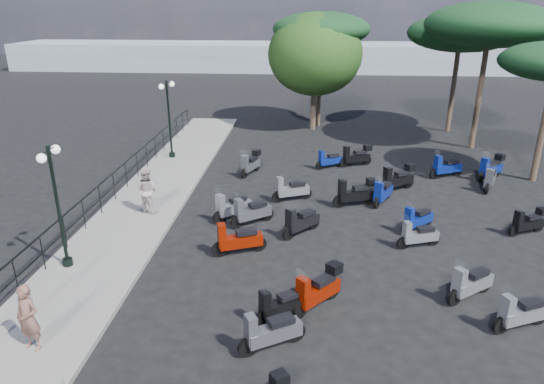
# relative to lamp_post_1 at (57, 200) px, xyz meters

# --- Properties ---
(ground) EXTENTS (120.00, 120.00, 0.00)m
(ground) POSITION_rel_lamp_post_1_xyz_m (7.26, 1.70, -2.27)
(ground) COLOR black
(ground) RESTS_ON ground
(sidewalk) EXTENTS (3.00, 30.00, 0.15)m
(sidewalk) POSITION_rel_lamp_post_1_xyz_m (0.76, 4.70, -2.19)
(sidewalk) COLOR slate
(sidewalk) RESTS_ON ground
(railing) EXTENTS (0.04, 26.04, 1.10)m
(railing) POSITION_rel_lamp_post_1_xyz_m (-0.54, 4.50, -1.37)
(railing) COLOR black
(railing) RESTS_ON sidewalk
(lamp_post_1) EXTENTS (0.30, 1.09, 3.71)m
(lamp_post_1) POSITION_rel_lamp_post_1_xyz_m (0.00, 0.00, 0.00)
(lamp_post_1) COLOR black
(lamp_post_1) RESTS_ON sidewalk
(lamp_post_2) EXTENTS (0.55, 1.09, 3.84)m
(lamp_post_2) POSITION_rel_lamp_post_1_xyz_m (0.19, 10.95, 0.07)
(lamp_post_2) COLOR black
(lamp_post_2) RESTS_ON sidewalk
(woman) EXTENTS (0.67, 0.53, 1.61)m
(woman) POSITION_rel_lamp_post_1_xyz_m (0.97, -3.66, -1.31)
(woman) COLOR brown
(woman) RESTS_ON sidewalk
(pedestrian_far) EXTENTS (1.01, 0.89, 1.73)m
(pedestrian_far) POSITION_rel_lamp_post_1_xyz_m (1.17, 4.09, -1.26)
(pedestrian_far) COLOR #BFA4A3
(pedestrian_far) RESTS_ON sidewalk
(scooter_2) EXTENTS (1.70, 0.86, 1.41)m
(scooter_2) POSITION_rel_lamp_post_1_xyz_m (4.94, 1.35, -1.78)
(scooter_2) COLOR black
(scooter_2) RESTS_ON ground
(scooter_3) EXTENTS (1.47, 1.13, 1.39)m
(scooter_3) POSITION_rel_lamp_post_1_xyz_m (5.11, 3.56, -1.79)
(scooter_3) COLOR black
(scooter_3) RESTS_ON ground
(scooter_4) EXTENTS (1.34, 1.29, 1.40)m
(scooter_4) POSITION_rel_lamp_post_1_xyz_m (4.36, 3.96, -1.78)
(scooter_4) COLOR black
(scooter_4) RESTS_ON ground
(scooter_5) EXTENTS (0.84, 1.59, 1.33)m
(scooter_5) POSITION_rel_lamp_post_1_xyz_m (4.44, 9.03, -1.77)
(scooter_5) COLOR black
(scooter_5) RESTS_ON ground
(scooter_7) EXTENTS (1.53, 0.98, 1.35)m
(scooter_7) POSITION_rel_lamp_post_1_xyz_m (6.34, -3.11, -1.80)
(scooter_7) COLOR black
(scooter_7) RESTS_ON ground
(scooter_8) EXTENTS (1.33, 1.00, 1.25)m
(scooter_8) POSITION_rel_lamp_post_1_xyz_m (6.49, -2.00, -1.83)
(scooter_8) COLOR black
(scooter_8) RESTS_ON ground
(scooter_9) EXTENTS (1.26, 1.36, 1.39)m
(scooter_9) POSITION_rel_lamp_post_1_xyz_m (6.90, 2.89, -1.79)
(scooter_9) COLOR black
(scooter_9) RESTS_ON ground
(scooter_10) EXTENTS (1.59, 0.82, 1.33)m
(scooter_10) POSITION_rel_lamp_post_1_xyz_m (6.45, 5.94, -1.81)
(scooter_10) COLOR black
(scooter_10) RESTS_ON ground
(scooter_11) EXTENTS (1.33, 0.87, 1.19)m
(scooter_11) POSITION_rel_lamp_post_1_xyz_m (8.10, 10.17, -1.86)
(scooter_11) COLOR black
(scooter_11) RESTS_ON ground
(scooter_13) EXTENTS (1.32, 1.42, 1.41)m
(scooter_13) POSITION_rel_lamp_post_1_xyz_m (7.43, -1.36, -1.74)
(scooter_13) COLOR black
(scooter_13) RESTS_ON ground
(scooter_14) EXTENTS (1.49, 0.70, 1.22)m
(scooter_14) POSITION_rel_lamp_post_1_xyz_m (10.73, 2.25, -1.84)
(scooter_14) COLOR black
(scooter_14) RESTS_ON ground
(scooter_15) EXTENTS (1.75, 0.84, 1.44)m
(scooter_15) POSITION_rel_lamp_post_1_xyz_m (8.99, 5.58, -1.72)
(scooter_15) COLOR black
(scooter_15) RESTS_ON ground
(scooter_16) EXTENTS (1.61, 1.12, 1.44)m
(scooter_16) POSITION_rel_lamp_post_1_xyz_m (10.90, 7.41, -1.73)
(scooter_16) COLOR black
(scooter_16) RESTS_ON ground
(scooter_17) EXTENTS (1.59, 0.86, 1.34)m
(scooter_17) POSITION_rel_lamp_post_1_xyz_m (9.43, 10.63, -1.76)
(scooter_17) COLOR black
(scooter_17) RESTS_ON ground
(scooter_20) EXTENTS (1.45, 1.09, 1.36)m
(scooter_20) POSITION_rel_lamp_post_1_xyz_m (11.51, -0.66, -1.80)
(scooter_20) COLOR black
(scooter_20) RESTS_ON ground
(scooter_21) EXTENTS (1.27, 1.08, 1.25)m
(scooter_21) POSITION_rel_lamp_post_1_xyz_m (10.94, 3.51, -1.84)
(scooter_21) COLOR black
(scooter_21) RESTS_ON ground
(scooter_22) EXTENTS (0.94, 1.51, 1.33)m
(scooter_22) POSITION_rel_lamp_post_1_xyz_m (10.07, 5.92, -1.81)
(scooter_22) COLOR black
(scooter_22) RESTS_ON ground
(scooter_23) EXTENTS (1.62, 0.89, 1.37)m
(scooter_23) POSITION_rel_lamp_post_1_xyz_m (13.37, 9.27, -1.79)
(scooter_23) COLOR black
(scooter_23) RESTS_ON ground
(scooter_26) EXTENTS (1.56, 0.83, 1.31)m
(scooter_26) POSITION_rel_lamp_post_1_xyz_m (12.34, -1.91, -1.81)
(scooter_26) COLOR black
(scooter_26) RESTS_ON ground
(scooter_27) EXTENTS (1.40, 0.79, 1.19)m
(scooter_27) POSITION_rel_lamp_post_1_xyz_m (14.70, 3.53, -1.82)
(scooter_27) COLOR black
(scooter_27) RESTS_ON ground
(scooter_28) EXTENTS (0.91, 1.57, 1.35)m
(scooter_28) POSITION_rel_lamp_post_1_xyz_m (14.84, 7.82, -1.80)
(scooter_28) COLOR black
(scooter_28) RESTS_ON ground
(scooter_29) EXTENTS (1.44, 1.29, 1.40)m
(scooter_29) POSITION_rel_lamp_post_1_xyz_m (15.34, 9.20, -1.74)
(scooter_29) COLOR black
(scooter_29) RESTS_ON ground
(broadleaf_tree) EXTENTS (5.70, 5.70, 6.97)m
(broadleaf_tree) POSITION_rel_lamp_post_1_xyz_m (7.35, 17.99, 2.27)
(broadleaf_tree) COLOR #38281E
(broadleaf_tree) RESTS_ON ground
(pine_0) EXTENTS (6.11, 6.11, 6.89)m
(pine_0) POSITION_rel_lamp_post_1_xyz_m (15.71, 17.98, 3.54)
(pine_0) COLOR #38281E
(pine_0) RESTS_ON ground
(pine_1) EXTENTS (6.50, 6.50, 7.58)m
(pine_1) POSITION_rel_lamp_post_1_xyz_m (16.05, 14.31, 4.16)
(pine_1) COLOR #38281E
(pine_1) RESTS_ON ground
(pine_2) EXTENTS (5.93, 5.93, 7.00)m
(pine_2) POSITION_rel_lamp_post_1_xyz_m (7.68, 18.85, 3.68)
(pine_2) COLOR #38281E
(pine_2) RESTS_ON ground
(distant_hills) EXTENTS (70.00, 8.00, 3.00)m
(distant_hills) POSITION_rel_lamp_post_1_xyz_m (7.26, 46.70, -0.77)
(distant_hills) COLOR gray
(distant_hills) RESTS_ON ground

